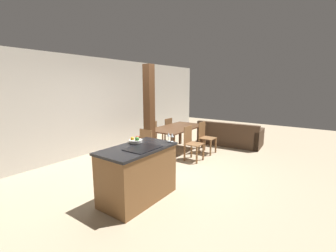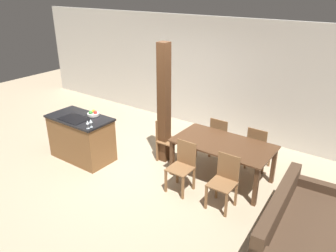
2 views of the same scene
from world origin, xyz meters
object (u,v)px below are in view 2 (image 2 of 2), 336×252
at_px(couch, 302,232).
at_px(dining_chair_near_left, 183,166).
at_px(fruit_bowl, 93,114).
at_px(timber_post, 164,105).
at_px(kitchen_island, 82,138).
at_px(dining_table, 223,148).
at_px(dining_chair_far_left, 221,137).
at_px(dining_chair_near_right, 224,180).
at_px(wine_glass_near, 88,123).
at_px(dining_chair_far_right, 258,147).
at_px(wine_glass_middle, 91,121).
at_px(dining_chair_head_end, 166,138).

bearing_deg(couch, dining_chair_near_left, 79.81).
bearing_deg(fruit_bowl, timber_post, 30.30).
bearing_deg(kitchen_island, dining_table, 19.73).
distance_m(dining_chair_near_left, dining_chair_far_left, 1.42).
xyz_separation_m(dining_chair_near_left, dining_chair_near_right, (0.80, 0.00, 0.00)).
distance_m(kitchen_island, dining_chair_near_left, 2.32).
bearing_deg(fruit_bowl, wine_glass_near, -50.81).
bearing_deg(dining_chair_far_right, couch, 128.13).
bearing_deg(fruit_bowl, couch, -2.59).
relative_size(wine_glass_near, dining_chair_far_right, 0.18).
bearing_deg(dining_chair_near_right, dining_chair_far_right, 90.00).
height_order(wine_glass_middle, dining_chair_near_left, wine_glass_middle).
bearing_deg(dining_table, wine_glass_middle, -150.69).
bearing_deg(kitchen_island, dining_chair_near_right, 4.81).
bearing_deg(dining_chair_near_right, dining_table, 119.43).
xyz_separation_m(wine_glass_near, dining_chair_far_right, (2.51, 1.97, -0.57)).
bearing_deg(dining_chair_far_right, dining_chair_near_right, 90.00).
bearing_deg(fruit_bowl, dining_chair_far_left, 34.70).
bearing_deg(couch, wine_glass_middle, 89.91).
height_order(fruit_bowl, dining_chair_near_right, fruit_bowl).
xyz_separation_m(dining_chair_far_left, couch, (2.10, -1.66, -0.21)).
bearing_deg(dining_chair_far_right, timber_post, 23.90).
distance_m(dining_table, timber_post, 1.40).
relative_size(dining_chair_near_right, dining_chair_head_end, 1.00).
xyz_separation_m(dining_chair_head_end, timber_post, (-0.03, -0.04, 0.73)).
relative_size(wine_glass_near, wine_glass_middle, 1.00).
relative_size(dining_chair_far_right, timber_post, 0.37).
xyz_separation_m(fruit_bowl, wine_glass_near, (0.41, -0.50, 0.08)).
height_order(wine_glass_middle, dining_table, wine_glass_middle).
bearing_deg(couch, fruit_bowl, 83.81).
bearing_deg(dining_chair_near_right, timber_post, 158.33).
distance_m(fruit_bowl, dining_chair_near_left, 2.18).
relative_size(wine_glass_middle, dining_chair_far_left, 0.18).
xyz_separation_m(wine_glass_middle, dining_chair_far_right, (2.51, 1.90, -0.57)).
distance_m(dining_chair_far_left, couch, 2.69).
relative_size(kitchen_island, wine_glass_near, 8.31).
bearing_deg(dining_chair_near_left, wine_glass_middle, -164.43).
relative_size(dining_chair_far_left, couch, 0.44).
height_order(kitchen_island, dining_chair_near_left, kitchen_island).
relative_size(fruit_bowl, wine_glass_middle, 1.52).
bearing_deg(fruit_bowl, dining_chair_head_end, 31.08).
relative_size(dining_chair_far_left, dining_chair_head_end, 1.00).
relative_size(dining_chair_near_right, couch, 0.44).
relative_size(fruit_bowl, dining_table, 0.14).
xyz_separation_m(dining_chair_near_left, couch, (2.10, -0.24, -0.21)).
xyz_separation_m(fruit_bowl, dining_chair_far_left, (2.12, 1.47, -0.50)).
xyz_separation_m(dining_chair_near_left, dining_chair_far_right, (0.80, 1.42, 0.00)).
relative_size(dining_chair_near_left, dining_chair_head_end, 1.00).
bearing_deg(dining_chair_head_end, wine_glass_near, 146.00).
relative_size(kitchen_island, dining_chair_near_right, 1.49).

